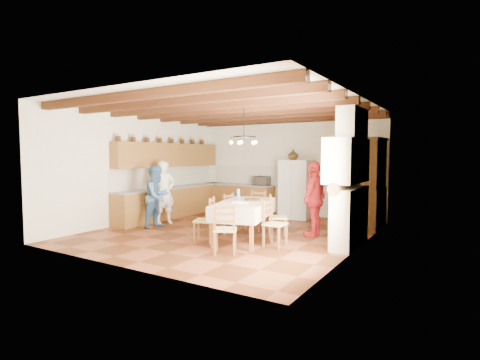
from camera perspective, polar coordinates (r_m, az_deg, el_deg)
name	(u,v)px	position (r m, az deg, el deg)	size (l,w,h in m)	color
floor	(230,233)	(9.08, -1.55, -8.05)	(6.00, 6.50, 0.02)	#4C240E
ceiling	(230,106)	(8.95, -1.58, 11.22)	(6.00, 6.50, 0.02)	white
wall_back	(287,166)	(11.75, 7.18, 2.09)	(6.00, 0.02, 3.00)	beige
wall_front	(121,177)	(6.42, -17.72, 0.37)	(6.00, 0.02, 3.00)	beige
wall_left	(140,168)	(10.83, -15.02, 1.83)	(0.02, 6.50, 3.00)	beige
wall_right	(359,174)	(7.66, 17.62, 0.93)	(0.02, 6.50, 3.00)	beige
ceiling_beams	(230,110)	(8.94, -1.58, 10.59)	(6.00, 6.30, 0.16)	#3D190D
lower_cabinets_left	(174,202)	(11.45, -10.02, -3.36)	(0.60, 4.30, 0.86)	brown
lower_cabinets_back	(240,198)	(12.29, -0.07, -2.80)	(2.30, 0.60, 0.86)	brown
countertop_left	(174,187)	(11.40, -10.05, -1.12)	(0.62, 4.30, 0.04)	slate
countertop_back	(240,185)	(12.24, -0.07, -0.71)	(2.34, 0.62, 0.04)	slate
backsplash_left	(167,176)	(11.57, -11.12, 0.53)	(0.03, 4.30, 0.60)	beige
backsplash_back	(244,174)	(12.46, 0.62, 0.85)	(2.30, 0.03, 0.60)	beige
upper_cabinets	(170,155)	(11.44, -10.58, 3.76)	(0.35, 4.20, 0.70)	brown
fireplace	(347,178)	(7.94, 15.93, 0.35)	(0.56, 1.60, 2.80)	beige
wall_picture	(336,155)	(11.16, 14.41, 3.70)	(0.34, 0.03, 0.42)	black
refrigerator	(296,189)	(11.06, 8.55, -1.39)	(0.85, 0.70, 1.71)	silver
hutch	(372,183)	(10.06, 19.43, -0.45)	(0.53, 1.26, 2.29)	#352412
dining_table	(244,206)	(8.15, 0.60, -3.91)	(1.46, 2.13, 0.85)	silver
chandelier	(244,137)	(8.09, 0.61, 6.59)	(0.47, 0.47, 0.03)	black
chair_left_near	(204,220)	(8.08, -5.46, -6.02)	(0.42, 0.40, 0.96)	brown
chair_left_far	(222,214)	(8.86, -2.71, -5.13)	(0.42, 0.40, 0.96)	brown
chair_right_near	(275,223)	(7.69, 5.38, -6.55)	(0.42, 0.40, 0.96)	brown
chair_right_far	(278,216)	(8.50, 5.80, -5.53)	(0.42, 0.40, 0.96)	brown
chair_end_near	(225,228)	(7.12, -2.27, -7.39)	(0.42, 0.40, 0.96)	brown
chair_end_far	(256,211)	(9.32, 2.38, -4.67)	(0.42, 0.40, 0.96)	brown
person_man	(164,192)	(10.28, -11.45, -1.86)	(0.62, 0.41, 1.70)	white
person_woman_blue	(157,196)	(9.80, -12.50, -2.47)	(0.77, 0.60, 1.59)	#3C6695
person_woman_red	(315,199)	(8.72, 11.30, -2.82)	(1.01, 0.42, 1.72)	#AA1A1C
microwave	(261,181)	(11.83, 3.25, -0.10)	(0.51, 0.34, 0.28)	silver
fridge_vase	(293,154)	(11.05, 8.10, 3.87)	(0.31, 0.31, 0.32)	#352412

